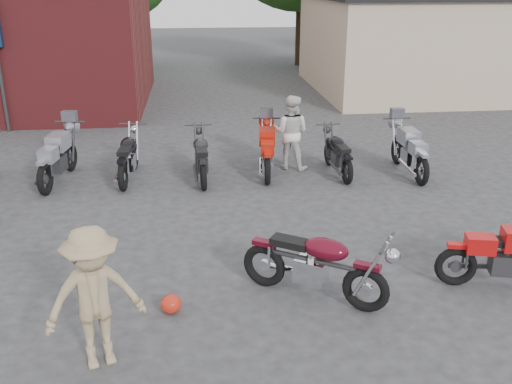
{
  "coord_description": "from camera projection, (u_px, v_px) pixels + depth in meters",
  "views": [
    {
      "loc": [
        -1.3,
        -6.89,
        4.23
      ],
      "look_at": [
        -0.35,
        1.83,
        0.9
      ],
      "focal_mm": 40.0,
      "sensor_mm": 36.0,
      "label": 1
    }
  ],
  "objects": [
    {
      "name": "row_bike_5",
      "position": [
        338.0,
        151.0,
        12.84
      ],
      "size": [
        0.72,
        1.88,
        1.07
      ],
      "primitive_type": null,
      "rotation": [
        0.0,
        0.0,
        1.63
      ],
      "color": "black",
      "rests_on": "ground"
    },
    {
      "name": "ground",
      "position": [
        295.0,
        296.0,
        8.04
      ],
      "size": [
        90.0,
        90.0,
        0.0
      ],
      "primitive_type": "plane",
      "color": "#2F2F31"
    },
    {
      "name": "row_bike_3",
      "position": [
        201.0,
        154.0,
        12.51
      ],
      "size": [
        0.71,
        1.98,
        1.14
      ],
      "primitive_type": null,
      "rotation": [
        0.0,
        0.0,
        1.6
      ],
      "color": "black",
      "rests_on": "ground"
    },
    {
      "name": "vintage_motorcycle",
      "position": [
        317.0,
        260.0,
        7.77
      ],
      "size": [
        2.11,
        1.7,
        1.2
      ],
      "primitive_type": null,
      "rotation": [
        0.0,
        0.0,
        -0.57
      ],
      "color": "#520A18",
      "rests_on": "ground"
    },
    {
      "name": "row_bike_1",
      "position": [
        58.0,
        154.0,
        12.32
      ],
      "size": [
        0.99,
        2.23,
        1.25
      ],
      "primitive_type": null,
      "rotation": [
        0.0,
        0.0,
        1.44
      ],
      "color": "gray",
      "rests_on": "ground"
    },
    {
      "name": "person_light",
      "position": [
        291.0,
        132.0,
        13.11
      ],
      "size": [
        1.03,
        0.94,
        1.72
      ],
      "primitive_type": "imported",
      "rotation": [
        0.0,
        0.0,
        2.72
      ],
      "color": "silver",
      "rests_on": "ground"
    },
    {
      "name": "sportbike",
      "position": [
        511.0,
        253.0,
        8.06
      ],
      "size": [
        2.01,
        1.04,
        1.11
      ],
      "primitive_type": null,
      "rotation": [
        0.0,
        0.0,
        -0.22
      ],
      "color": "red",
      "rests_on": "ground"
    },
    {
      "name": "row_bike_6",
      "position": [
        409.0,
        148.0,
        12.83
      ],
      "size": [
        0.69,
        2.08,
        1.21
      ],
      "primitive_type": null,
      "rotation": [
        0.0,
        0.0,
        1.57
      ],
      "color": "gray",
      "rests_on": "ground"
    },
    {
      "name": "helmet",
      "position": [
        171.0,
        304.0,
        7.61
      ],
      "size": [
        0.34,
        0.34,
        0.26
      ],
      "primitive_type": "ellipsoid",
      "rotation": [
        0.0,
        0.0,
        0.25
      ],
      "color": "red",
      "rests_on": "ground"
    },
    {
      "name": "person_tan",
      "position": [
        94.0,
        298.0,
        6.35
      ],
      "size": [
        1.27,
        0.97,
        1.73
      ],
      "primitive_type": "imported",
      "rotation": [
        0.0,
        0.0,
        0.34
      ],
      "color": "#9E8661",
      "rests_on": "ground"
    },
    {
      "name": "row_bike_2",
      "position": [
        128.0,
        154.0,
        12.49
      ],
      "size": [
        0.79,
        2.05,
        1.16
      ],
      "primitive_type": null,
      "rotation": [
        0.0,
        0.0,
        1.51
      ],
      "color": "black",
      "rests_on": "ground"
    },
    {
      "name": "stucco_building",
      "position": [
        445.0,
        44.0,
        22.22
      ],
      "size": [
        10.0,
        8.0,
        3.5
      ],
      "primitive_type": "cube",
      "color": "tan",
      "rests_on": "ground"
    },
    {
      "name": "row_bike_4",
      "position": [
        267.0,
        148.0,
        12.87
      ],
      "size": [
        0.9,
        2.13,
        1.2
      ],
      "primitive_type": null,
      "rotation": [
        0.0,
        0.0,
        1.46
      ],
      "color": "red",
      "rests_on": "ground"
    }
  ]
}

